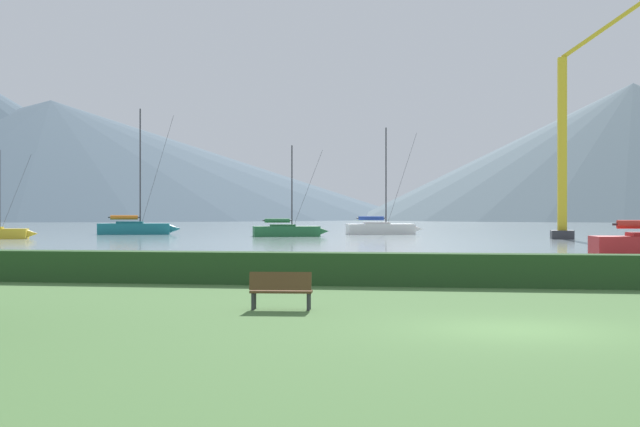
% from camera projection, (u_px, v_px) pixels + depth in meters
% --- Properties ---
extents(ground_plane, '(1000.00, 1000.00, 0.00)m').
position_uv_depth(ground_plane, '(518.00, 330.00, 18.61)').
color(ground_plane, '#477038').
extents(harbor_water, '(320.00, 246.00, 0.00)m').
position_uv_depth(harbor_water, '(472.00, 227.00, 153.86)').
color(harbor_water, '#8C9EA3').
rests_on(harbor_water, ground_plane).
extents(hedge_line, '(80.00, 1.20, 1.08)m').
position_uv_depth(hedge_line, '(499.00, 270.00, 29.47)').
color(hedge_line, '#284C23').
rests_on(hedge_line, ground_plane).
extents(sailboat_slip_3, '(8.76, 4.61, 11.94)m').
position_uv_depth(sailboat_slip_3, '(381.00, 228.00, 101.18)').
color(sailboat_slip_3, white).
rests_on(sailboat_slip_3, harbor_water).
extents(sailboat_slip_4, '(9.21, 4.85, 14.03)m').
position_uv_depth(sailboat_slip_4, '(135.00, 227.00, 100.96)').
color(sailboat_slip_4, '#19707A').
rests_on(sailboat_slip_4, harbor_water).
extents(sailboat_slip_5, '(7.84, 4.24, 9.27)m').
position_uv_depth(sailboat_slip_5, '(287.00, 230.00, 92.03)').
color(sailboat_slip_5, '#236B38').
rests_on(sailboat_slip_5, harbor_water).
extents(park_bench_under_tree, '(1.57, 0.61, 0.95)m').
position_uv_depth(park_bench_under_tree, '(281.00, 289.00, 22.44)').
color(park_bench_under_tree, brown).
rests_on(park_bench_under_tree, ground_plane).
extents(dock_crane, '(8.69, 2.00, 22.05)m').
position_uv_depth(dock_crane, '(566.00, 155.00, 83.25)').
color(dock_crane, '#333338').
rests_on(dock_crane, ground_plane).
extents(distant_hill_west_ridge, '(196.65, 196.65, 47.68)m').
position_uv_depth(distant_hill_west_ridge, '(633.00, 151.00, 315.50)').
color(distant_hill_west_ridge, slate).
rests_on(distant_hill_west_ridge, ground_plane).
extents(distant_hill_central_peak, '(300.27, 300.27, 48.70)m').
position_uv_depth(distant_hill_central_peak, '(51.00, 159.00, 371.88)').
color(distant_hill_central_peak, '#425666').
rests_on(distant_hill_central_peak, ground_plane).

